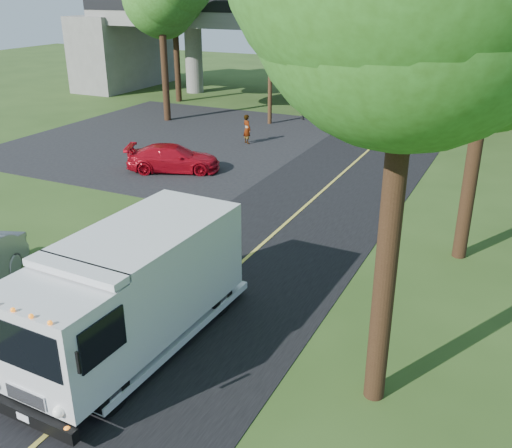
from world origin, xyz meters
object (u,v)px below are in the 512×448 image
Objects in this scene: step_van at (131,289)px; pedestrian at (247,129)px; utility_pole at (270,50)px; traffic_signal at (304,70)px; red_sedan at (173,158)px.

step_van is 19.69m from pedestrian.
traffic_signal is at bearing 53.13° from utility_pole.
step_van is (7.21, -23.71, -3.02)m from utility_pole.
utility_pole reaches higher than red_sedan.
red_sedan is at bearing -96.08° from traffic_signal.
pedestrian is at bearing -31.12° from red_sedan.
traffic_signal is 7.49m from pedestrian.
traffic_signal is at bearing 104.40° from step_van.
utility_pole is at bearing -23.01° from red_sedan.
pedestrian is (-6.29, 18.64, -0.76)m from step_van.
step_van is at bearing -73.09° from utility_pole.
red_sedan is at bearing 121.59° from step_van.
step_van is at bearing -77.48° from traffic_signal.
step_van is 1.59× the size of red_sedan.
traffic_signal reaches higher than red_sedan.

